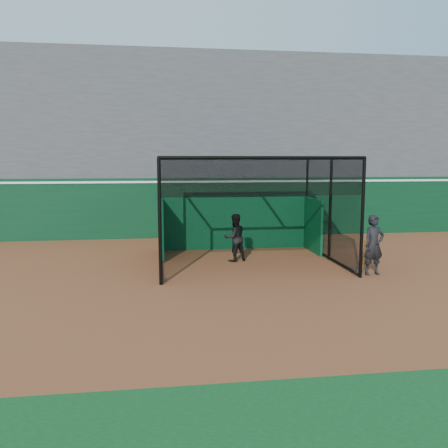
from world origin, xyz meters
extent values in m
plane|color=brown|center=(0.00, 0.00, 0.00)|extent=(120.00, 120.00, 0.00)
cube|color=#09331A|center=(0.00, 8.50, 1.25)|extent=(50.00, 0.45, 2.50)
cube|color=white|center=(0.00, 8.50, 2.35)|extent=(50.00, 0.50, 0.08)
cube|color=#4C4C4F|center=(0.00, 12.38, 3.88)|extent=(50.00, 7.85, 7.75)
cube|color=#4C4C4F|center=(0.00, 15.80, 8.35)|extent=(50.00, 0.30, 1.20)
cube|color=#064322|center=(1.13, 5.49, 0.95)|extent=(5.37, 0.10, 1.90)
cylinder|color=black|center=(-1.61, 0.93, 0.11)|extent=(0.08, 0.22, 0.22)
cylinder|color=black|center=(3.88, 0.93, 0.11)|extent=(0.08, 0.22, 0.22)
cylinder|color=black|center=(-1.61, 5.41, 0.11)|extent=(0.08, 0.22, 0.22)
cylinder|color=black|center=(3.88, 5.41, 0.11)|extent=(0.08, 0.22, 0.22)
imported|color=black|center=(0.77, 3.36, 0.77)|extent=(0.90, 0.81, 1.53)
imported|color=black|center=(4.37, 1.00, 0.85)|extent=(0.68, 0.50, 1.71)
cylinder|color=#593819|center=(4.12, 1.05, 0.55)|extent=(0.15, 0.37, 0.98)
camera|label=1|loc=(-1.67, -11.46, 3.23)|focal=38.00mm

